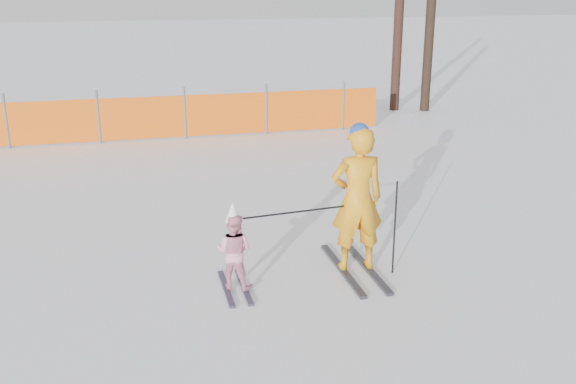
# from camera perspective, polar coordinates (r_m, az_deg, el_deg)

# --- Properties ---
(ground) EXTENTS (120.00, 120.00, 0.00)m
(ground) POSITION_cam_1_polar(r_m,az_deg,el_deg) (8.30, 0.84, -7.63)
(ground) COLOR white
(ground) RESTS_ON ground
(adult) EXTENTS (0.71, 1.63, 1.98)m
(adult) POSITION_cam_1_polar(r_m,az_deg,el_deg) (8.19, 6.16, -0.62)
(adult) COLOR black
(adult) RESTS_ON ground
(child) EXTENTS (0.58, 0.99, 1.13)m
(child) POSITION_cam_1_polar(r_m,az_deg,el_deg) (7.83, -4.83, -5.18)
(child) COLOR black
(child) RESTS_ON ground
(ski_poles) EXTENTS (1.96, 0.21, 1.25)m
(ski_poles) POSITION_cam_1_polar(r_m,az_deg,el_deg) (8.07, 5.02, -2.47)
(ski_poles) COLOR black
(ski_poles) RESTS_ON ground
(safety_fence) EXTENTS (14.90, 0.06, 1.25)m
(safety_fence) POSITION_cam_1_polar(r_m,az_deg,el_deg) (15.70, -18.67, 5.98)
(safety_fence) COLOR #595960
(safety_fence) RESTS_ON ground
(tree_trunks) EXTENTS (1.10, 0.59, 5.91)m
(tree_trunks) POSITION_cam_1_polar(r_m,az_deg,el_deg) (19.19, 11.04, 15.06)
(tree_trunks) COLOR #311C16
(tree_trunks) RESTS_ON ground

